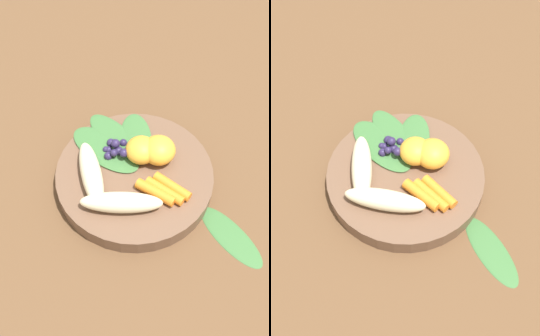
# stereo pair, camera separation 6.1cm
# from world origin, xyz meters

# --- Properties ---
(ground_plane) EXTENTS (2.40, 2.40, 0.00)m
(ground_plane) POSITION_xyz_m (0.00, 0.00, 0.00)
(ground_plane) COLOR brown
(bowl) EXTENTS (0.24, 0.24, 0.03)m
(bowl) POSITION_xyz_m (0.00, 0.00, 0.01)
(bowl) COLOR brown
(bowl) RESTS_ON ground_plane
(banana_peeled_left) EXTENTS (0.09, 0.11, 0.03)m
(banana_peeled_left) POSITION_xyz_m (-0.04, 0.05, 0.04)
(banana_peeled_left) COLOR beige
(banana_peeled_left) RESTS_ON bowl
(banana_peeled_right) EXTENTS (0.12, 0.07, 0.03)m
(banana_peeled_right) POSITION_xyz_m (0.03, 0.06, 0.04)
(banana_peeled_right) COLOR beige
(banana_peeled_right) RESTS_ON bowl
(orange_segment_near) EXTENTS (0.05, 0.05, 0.04)m
(orange_segment_near) POSITION_xyz_m (0.02, -0.02, 0.05)
(orange_segment_near) COLOR #F4A833
(orange_segment_near) RESTS_ON bowl
(orange_segment_far) EXTENTS (0.05, 0.05, 0.04)m
(orange_segment_far) POSITION_xyz_m (-0.00, -0.05, 0.05)
(orange_segment_far) COLOR #F4A833
(orange_segment_far) RESTS_ON bowl
(carrot_front) EXTENTS (0.06, 0.04, 0.02)m
(carrot_front) POSITION_xyz_m (-0.05, 0.00, 0.04)
(carrot_front) COLOR orange
(carrot_front) RESTS_ON bowl
(carrot_mid_left) EXTENTS (0.06, 0.03, 0.01)m
(carrot_mid_left) POSITION_xyz_m (-0.06, -0.01, 0.04)
(carrot_mid_left) COLOR orange
(carrot_mid_left) RESTS_ON bowl
(carrot_mid_right) EXTENTS (0.06, 0.03, 0.01)m
(carrot_mid_right) POSITION_xyz_m (-0.06, -0.03, 0.04)
(carrot_mid_right) COLOR orange
(carrot_mid_right) RESTS_ON bowl
(blueberry_pile) EXTENTS (0.05, 0.05, 0.03)m
(blueberry_pile) POSITION_xyz_m (0.05, 0.00, 0.04)
(blueberry_pile) COLOR #2D234C
(blueberry_pile) RESTS_ON bowl
(kale_leaf_left) EXTENTS (0.12, 0.10, 0.01)m
(kale_leaf_left) POSITION_xyz_m (0.05, -0.04, 0.03)
(kale_leaf_left) COLOR #3D7038
(kale_leaf_left) RESTS_ON bowl
(kale_leaf_right) EXTENTS (0.12, 0.06, 0.01)m
(kale_leaf_right) POSITION_xyz_m (0.07, -0.01, 0.03)
(kale_leaf_right) COLOR #3D7038
(kale_leaf_right) RESTS_ON bowl
(kale_leaf_rear) EXTENTS (0.14, 0.09, 0.01)m
(kale_leaf_rear) POSITION_xyz_m (0.06, 0.01, 0.03)
(kale_leaf_rear) COLOR #3D7038
(kale_leaf_rear) RESTS_ON bowl
(kale_leaf_stray) EXTENTS (0.12, 0.04, 0.01)m
(kale_leaf_stray) POSITION_xyz_m (-0.16, -0.06, 0.00)
(kale_leaf_stray) COLOR #3D7038
(kale_leaf_stray) RESTS_ON ground_plane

